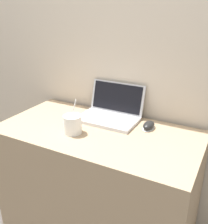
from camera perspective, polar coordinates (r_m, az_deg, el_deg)
wall_back at (r=1.63m, az=4.42°, el=17.03°), size 7.00×0.04×2.50m
desk at (r=1.68m, az=-1.31°, el=-15.46°), size 1.14×0.58×0.74m
laptop at (r=1.61m, az=1.49°, el=0.07°), size 0.36×0.27×0.21m
drink_cup at (r=1.44m, az=-6.86°, el=-2.60°), size 0.10×0.10×0.19m
computer_mouse at (r=1.51m, az=9.70°, el=-2.95°), size 0.06×0.11×0.04m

